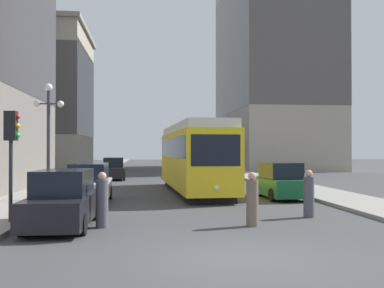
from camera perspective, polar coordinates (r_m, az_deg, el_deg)
ground_plane at (r=10.28m, az=6.04°, el=-14.62°), size 200.00×200.00×0.00m
sidewalk_left at (r=50.12m, az=-12.38°, el=-3.47°), size 3.12×120.00×0.15m
sidewalk_right at (r=50.74m, az=4.90°, el=-3.45°), size 3.12×120.00×0.15m
streetcar at (r=25.41m, az=0.19°, el=-1.57°), size 3.20×12.74×3.89m
transit_bus at (r=44.09m, az=2.55°, el=-1.42°), size 2.76×11.90×3.45m
parked_car_left_near at (r=14.70m, az=-16.40°, el=-7.06°), size 1.95×4.55×1.82m
parked_car_left_mid at (r=21.14m, az=-13.22°, el=-5.13°), size 1.90×4.66×1.82m
parked_car_right_far at (r=22.78m, az=11.34°, el=-4.82°), size 2.02×4.28×1.82m
parked_car_left_far at (r=37.09m, az=-10.14°, el=-3.25°), size 2.08×4.84×1.82m
pedestrian_crossing_near at (r=14.32m, az=-11.59°, el=-7.33°), size 0.39×0.39×1.76m
pedestrian_crossing_far at (r=14.40m, az=7.82°, el=-7.34°), size 0.39×0.39×1.74m
pedestrian_on_sidewalk at (r=16.67m, az=14.92°, el=-6.44°), size 0.39×0.39×1.73m
traffic_light_near_left at (r=15.31m, az=-22.37°, el=0.88°), size 0.47×0.36×3.56m
lamp_post_left_near at (r=21.66m, az=-18.12°, el=2.60°), size 1.41×0.36×5.42m
building_left_midblock at (r=55.55m, az=-19.36°, el=5.65°), size 11.92×15.20×16.79m
building_right_corner at (r=61.77m, az=10.26°, el=11.49°), size 12.20×23.21×30.15m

